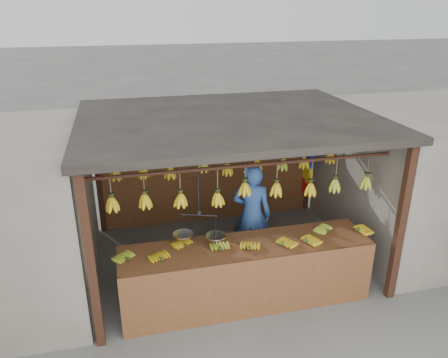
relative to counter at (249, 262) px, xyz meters
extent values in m
plane|color=#5B5B57|center=(0.03, 1.23, -0.71)|extent=(80.00, 80.00, 0.00)
cube|color=black|center=(-1.97, -0.27, 0.44)|extent=(0.10, 0.10, 2.30)
cube|color=black|center=(2.03, -0.27, 0.44)|extent=(0.10, 0.10, 2.30)
cube|color=black|center=(-1.97, 2.73, 0.44)|extent=(0.10, 0.10, 2.30)
cube|color=black|center=(2.03, 2.73, 0.44)|extent=(0.10, 0.10, 2.30)
cube|color=black|center=(0.03, 1.23, 1.64)|extent=(4.30, 3.30, 0.10)
cylinder|color=black|center=(0.03, 0.23, 1.29)|extent=(4.00, 0.05, 0.05)
cylinder|color=black|center=(0.03, 1.23, 1.29)|extent=(4.00, 0.05, 0.05)
cylinder|color=black|center=(0.03, 2.23, 1.29)|extent=(4.00, 0.05, 0.05)
cube|color=brown|center=(0.03, 2.73, 0.19)|extent=(4.00, 0.06, 1.80)
cube|color=slate|center=(3.63, 1.23, 0.44)|extent=(3.00, 3.00, 2.30)
cube|color=brown|center=(0.00, 0.13, 0.15)|extent=(3.41, 0.76, 0.08)
cube|color=brown|center=(0.00, -0.25, -0.26)|extent=(3.41, 0.04, 0.90)
cube|color=black|center=(-1.61, -0.20, -0.30)|extent=(0.07, 0.07, 0.82)
cube|color=black|center=(1.60, -0.20, -0.30)|extent=(0.07, 0.07, 0.82)
cube|color=black|center=(-1.61, 0.46, -0.30)|extent=(0.07, 0.07, 0.82)
cube|color=black|center=(1.60, 0.46, -0.30)|extent=(0.07, 0.07, 0.82)
ellipsoid|color=#92A523|center=(-1.56, 0.10, 0.22)|extent=(0.29, 0.30, 0.06)
ellipsoid|color=#BB9713|center=(-1.14, -0.01, 0.22)|extent=(0.26, 0.29, 0.06)
ellipsoid|color=#BB9713|center=(-0.80, 0.25, 0.22)|extent=(0.28, 0.30, 0.06)
ellipsoid|color=#92A523|center=(-0.37, 0.05, 0.22)|extent=(0.18, 0.24, 0.06)
ellipsoid|color=#BB9713|center=(0.00, -0.03, 0.22)|extent=(0.25, 0.29, 0.06)
ellipsoid|color=#BB9713|center=(0.46, -0.04, 0.22)|extent=(0.30, 0.28, 0.06)
ellipsoid|color=#BB9713|center=(0.80, -0.04, 0.22)|extent=(0.29, 0.26, 0.06)
ellipsoid|color=#92A523|center=(1.22, 0.17, 0.22)|extent=(0.29, 0.30, 0.06)
ellipsoid|color=#BB9713|center=(1.63, 0.07, 0.22)|extent=(0.26, 0.21, 0.06)
ellipsoid|color=#BB9713|center=(-1.69, 0.23, 0.93)|extent=(0.16, 0.16, 0.28)
ellipsoid|color=#BB9713|center=(-1.29, 0.26, 0.92)|extent=(0.16, 0.16, 0.28)
ellipsoid|color=#BB9713|center=(-0.85, 0.24, 0.90)|extent=(0.16, 0.16, 0.28)
ellipsoid|color=#BB9713|center=(-0.37, 0.25, 0.85)|extent=(0.16, 0.16, 0.28)
ellipsoid|color=#BB9713|center=(0.01, 0.28, 0.95)|extent=(0.16, 0.16, 0.28)
ellipsoid|color=#BB9713|center=(0.43, 0.24, 0.91)|extent=(0.16, 0.16, 0.28)
ellipsoid|color=#BB9713|center=(0.92, 0.24, 0.86)|extent=(0.16, 0.16, 0.28)
ellipsoid|color=#92A523|center=(1.29, 0.25, 0.88)|extent=(0.16, 0.16, 0.28)
ellipsoid|color=#92A523|center=(1.78, 0.27, 0.87)|extent=(0.16, 0.16, 0.28)
ellipsoid|color=#BB9713|center=(-1.64, 1.28, 0.93)|extent=(0.16, 0.16, 0.28)
ellipsoid|color=#BB9713|center=(-1.25, 1.25, 0.94)|extent=(0.16, 0.16, 0.28)
ellipsoid|color=#BB9713|center=(-0.85, 1.27, 0.88)|extent=(0.16, 0.16, 0.28)
ellipsoid|color=#92A523|center=(-0.36, 1.22, 0.96)|extent=(0.16, 0.16, 0.28)
ellipsoid|color=#BB9713|center=(0.02, 1.25, 0.86)|extent=(0.16, 0.16, 0.28)
ellipsoid|color=#BB9713|center=(0.48, 1.23, 0.89)|extent=(0.16, 0.16, 0.28)
ellipsoid|color=#92A523|center=(0.92, 1.27, 0.86)|extent=(0.16, 0.16, 0.28)
ellipsoid|color=#BB9713|center=(1.26, 1.24, 0.87)|extent=(0.16, 0.16, 0.28)
ellipsoid|color=#BB9713|center=(1.72, 1.25, 0.91)|extent=(0.16, 0.16, 0.28)
ellipsoid|color=#BB9713|center=(-1.68, 2.18, 0.86)|extent=(0.16, 0.16, 0.28)
ellipsoid|color=#BB9713|center=(-1.29, 2.25, 0.87)|extent=(0.16, 0.16, 0.28)
ellipsoid|color=#BB9713|center=(-0.80, 2.25, 0.88)|extent=(0.16, 0.16, 0.28)
ellipsoid|color=#BB9713|center=(-0.45, 2.19, 0.86)|extent=(0.16, 0.16, 0.28)
ellipsoid|color=#BB9713|center=(0.05, 2.25, 0.91)|extent=(0.16, 0.16, 0.28)
ellipsoid|color=#BB9713|center=(0.43, 2.24, 0.95)|extent=(0.16, 0.16, 0.28)
ellipsoid|color=#BB9713|center=(0.92, 2.22, 0.89)|extent=(0.16, 0.16, 0.28)
ellipsoid|color=#BB9713|center=(1.29, 2.24, 0.93)|extent=(0.16, 0.16, 0.28)
ellipsoid|color=#BB9713|center=(1.76, 2.22, 0.94)|extent=(0.16, 0.16, 0.28)
cylinder|color=black|center=(-0.62, 0.23, 0.98)|extent=(0.02, 0.02, 0.63)
cylinder|color=black|center=(-0.62, 0.23, 0.66)|extent=(0.46, 0.18, 0.02)
cylinder|color=silver|center=(-0.83, 0.30, 0.36)|extent=(0.26, 0.26, 0.02)
cylinder|color=silver|center=(-0.41, 0.16, 0.36)|extent=(0.26, 0.26, 0.02)
imported|color=#3359A5|center=(0.37, 1.10, 0.13)|extent=(0.72, 0.61, 1.67)
cube|color=#199926|center=(1.97, 2.58, 0.76)|extent=(0.08, 0.26, 0.34)
cube|color=#1426BF|center=(1.97, 2.58, 0.39)|extent=(0.08, 0.26, 0.34)
cube|color=yellow|center=(1.97, 2.58, 0.10)|extent=(0.08, 0.26, 0.34)
cube|color=red|center=(1.97, 2.58, -0.18)|extent=(0.08, 0.26, 0.34)
camera|label=1|loc=(-1.50, -4.75, 3.21)|focal=35.00mm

